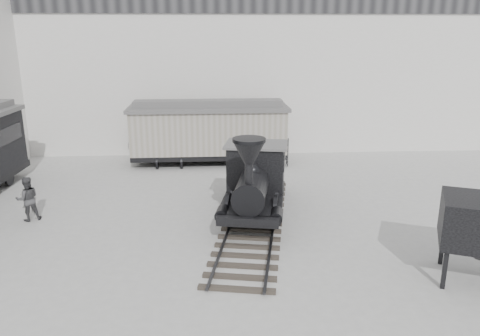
{
  "coord_description": "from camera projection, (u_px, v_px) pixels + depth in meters",
  "views": [
    {
      "loc": [
        -0.28,
        -13.33,
        7.02
      ],
      "look_at": [
        0.71,
        3.87,
        2.0
      ],
      "focal_mm": 35.0,
      "sensor_mm": 36.0,
      "label": 1
    }
  ],
  "objects": [
    {
      "name": "boxcar",
      "position": [
        209.0,
        131.0,
        25.49
      ],
      "size": [
        8.61,
        2.78,
        3.52
      ],
      "rotation": [
        0.0,
        0.0,
        0.01
      ],
      "color": "black",
      "rests_on": "ground"
    },
    {
      "name": "ground",
      "position": [
        225.0,
        263.0,
        14.75
      ],
      "size": [
        90.0,
        90.0,
        0.0
      ],
      "primitive_type": "plane",
      "color": "#9E9E9B"
    },
    {
      "name": "visitor_a",
      "position": [
        29.0,
        200.0,
        18.04
      ],
      "size": [
        0.69,
        0.61,
        1.59
      ],
      "primitive_type": "imported",
      "rotation": [
        0.0,
        0.0,
        3.63
      ],
      "color": "beige",
      "rests_on": "ground"
    },
    {
      "name": "locomotive",
      "position": [
        255.0,
        184.0,
        18.16
      ],
      "size": [
        4.0,
        10.42,
        3.6
      ],
      "rotation": [
        0.0,
        0.0,
        -0.18
      ],
      "color": "#2D2922",
      "rests_on": "ground"
    },
    {
      "name": "visitor_b",
      "position": [
        28.0,
        199.0,
        17.91
      ],
      "size": [
        1.05,
        0.96,
        1.74
      ],
      "primitive_type": "imported",
      "rotation": [
        0.0,
        0.0,
        3.59
      ],
      "color": "#3F3F41",
      "rests_on": "ground"
    },
    {
      "name": "north_wall",
      "position": [
        217.0,
        58.0,
        27.56
      ],
      "size": [
        34.0,
        2.51,
        11.0
      ],
      "color": "silver",
      "rests_on": "ground"
    }
  ]
}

